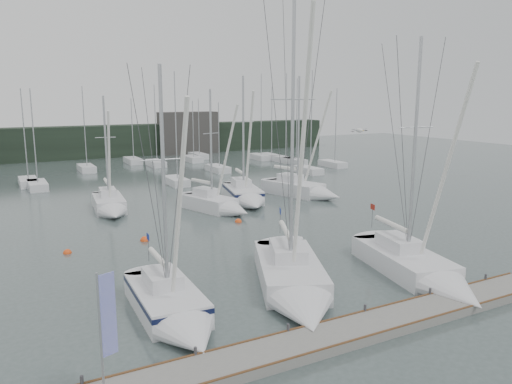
# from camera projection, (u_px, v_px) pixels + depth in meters

# --- Properties ---
(ground) EXTENTS (160.00, 160.00, 0.00)m
(ground) POSITION_uv_depth(u_px,v_px,m) (279.00, 296.00, 24.68)
(ground) COLOR #43514F
(ground) RESTS_ON ground
(dock) EXTENTS (24.00, 2.00, 0.40)m
(dock) POSITION_uv_depth(u_px,v_px,m) (342.00, 334.00, 20.32)
(dock) COLOR slate
(dock) RESTS_ON ground
(far_treeline) EXTENTS (90.00, 4.00, 5.00)m
(far_treeline) POSITION_uv_depth(u_px,v_px,m) (75.00, 142.00, 77.80)
(far_treeline) COLOR black
(far_treeline) RESTS_ON ground
(far_building_right) EXTENTS (10.00, 3.00, 7.00)m
(far_building_right) POSITION_uv_depth(u_px,v_px,m) (189.00, 133.00, 84.25)
(far_building_right) COLOR #3A3836
(far_building_right) RESTS_ON ground
(mast_forest) EXTENTS (58.15, 27.26, 14.05)m
(mast_forest) POSITION_uv_depth(u_px,v_px,m) (126.00, 170.00, 63.04)
(mast_forest) COLOR silver
(mast_forest) RESTS_ON ground
(sailboat_near_left) EXTENTS (3.02, 8.47, 11.96)m
(sailboat_near_left) POSITION_uv_depth(u_px,v_px,m) (175.00, 312.00, 21.56)
(sailboat_near_left) COLOR silver
(sailboat_near_left) RESTS_ON ground
(sailboat_near_center) EXTENTS (7.06, 10.83, 16.29)m
(sailboat_near_center) POSITION_uv_depth(u_px,v_px,m) (296.00, 287.00, 24.35)
(sailboat_near_center) COLOR silver
(sailboat_near_center) RESTS_ON ground
(sailboat_near_right) EXTENTS (4.91, 10.38, 13.74)m
(sailboat_near_right) POSITION_uv_depth(u_px,v_px,m) (425.00, 273.00, 26.27)
(sailboat_near_right) COLOR silver
(sailboat_near_right) RESTS_ON ground
(sailboat_mid_b) EXTENTS (3.15, 7.71, 10.49)m
(sailboat_mid_b) POSITION_uv_depth(u_px,v_px,m) (111.00, 207.00, 41.86)
(sailboat_mid_b) COLOR silver
(sailboat_mid_b) RESTS_ON ground
(sailboat_mid_c) EXTENTS (4.44, 7.59, 11.00)m
(sailboat_mid_c) POSITION_uv_depth(u_px,v_px,m) (220.00, 206.00, 42.23)
(sailboat_mid_c) COLOR silver
(sailboat_mid_c) RESTS_ON ground
(sailboat_mid_d) EXTENTS (4.66, 8.87, 12.38)m
(sailboat_mid_d) POSITION_uv_depth(u_px,v_px,m) (246.00, 197.00, 45.59)
(sailboat_mid_d) COLOR silver
(sailboat_mid_d) RESTS_ON ground
(sailboat_mid_e) EXTENTS (5.15, 8.78, 12.41)m
(sailboat_mid_e) POSITION_uv_depth(u_px,v_px,m) (307.00, 191.00, 48.56)
(sailboat_mid_e) COLOR silver
(sailboat_mid_e) RESTS_ON ground
(buoy_a) EXTENTS (0.61, 0.61, 0.61)m
(buoy_a) POSITION_uv_depth(u_px,v_px,m) (145.00, 241.00, 34.04)
(buoy_a) COLOR #F14B15
(buoy_a) RESTS_ON ground
(buoy_b) EXTENTS (0.54, 0.54, 0.54)m
(buoy_b) POSITION_uv_depth(u_px,v_px,m) (238.00, 222.00, 39.05)
(buoy_b) COLOR #F14B15
(buoy_b) RESTS_ON ground
(buoy_c) EXTENTS (0.53, 0.53, 0.53)m
(buoy_c) POSITION_uv_depth(u_px,v_px,m) (67.00, 253.00, 31.36)
(buoy_c) COLOR #F14B15
(buoy_c) RESTS_ON ground
(dock_banner) EXTENTS (0.59, 0.25, 4.09)m
(dock_banner) POSITION_uv_depth(u_px,v_px,m) (106.00, 322.00, 15.54)
(dock_banner) COLOR #A8ABB0
(dock_banner) RESTS_ON dock
(seagull) EXTENTS (1.00, 0.47, 0.20)m
(seagull) POSITION_uv_depth(u_px,v_px,m) (359.00, 130.00, 23.45)
(seagull) COLOR white
(seagull) RESTS_ON ground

